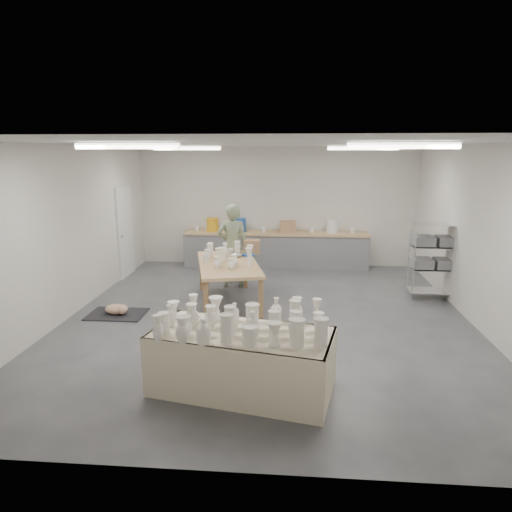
# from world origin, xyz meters

# --- Properties ---
(room) EXTENTS (8.00, 8.02, 3.00)m
(room) POSITION_xyz_m (-0.11, 0.08, 2.06)
(room) COLOR #424449
(room) RESTS_ON ground
(back_counter) EXTENTS (4.60, 0.60, 1.24)m
(back_counter) POSITION_xyz_m (-0.01, 3.68, 0.49)
(back_counter) COLOR tan
(back_counter) RESTS_ON ground
(wire_shelf) EXTENTS (0.88, 0.48, 1.80)m
(wire_shelf) POSITION_xyz_m (3.20, 1.40, 0.92)
(wire_shelf) COLOR silver
(wire_shelf) RESTS_ON ground
(drying_table) EXTENTS (2.32, 1.46, 1.13)m
(drying_table) POSITION_xyz_m (-0.17, -2.51, 0.44)
(drying_table) COLOR olive
(drying_table) RESTS_ON ground
(work_table) EXTENTS (1.55, 2.35, 1.16)m
(work_table) POSITION_xyz_m (-0.76, 0.84, 0.81)
(work_table) COLOR tan
(work_table) RESTS_ON ground
(rug) EXTENTS (1.00, 0.70, 0.02)m
(rug) POSITION_xyz_m (-2.71, -0.05, 0.01)
(rug) COLOR black
(rug) RESTS_ON ground
(cat) EXTENTS (0.45, 0.34, 0.18)m
(cat) POSITION_xyz_m (-2.69, -0.07, 0.11)
(cat) COLOR white
(cat) RESTS_ON rug
(potter) EXTENTS (0.73, 0.55, 1.81)m
(potter) POSITION_xyz_m (-0.86, 1.87, 0.90)
(potter) COLOR gray
(potter) RESTS_ON ground
(red_stool) EXTENTS (0.33, 0.33, 0.29)m
(red_stool) POSITION_xyz_m (-0.86, 2.14, 0.25)
(red_stool) COLOR #A9181B
(red_stool) RESTS_ON ground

